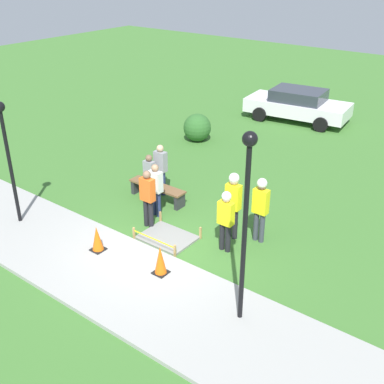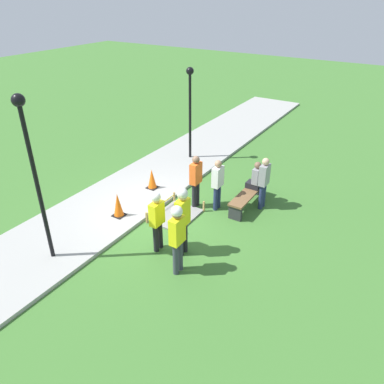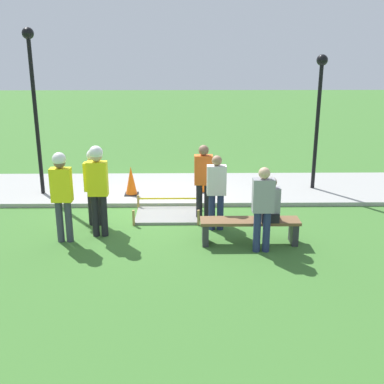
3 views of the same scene
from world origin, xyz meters
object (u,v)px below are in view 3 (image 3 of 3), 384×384
Objects in this scene: lamppost_far at (319,101)px; park_bench at (250,226)px; bystander_in_white_shirt at (263,205)px; worker_assistant at (62,189)px; traffic_cone_near_patch at (206,179)px; traffic_cone_far_patch at (131,181)px; person_seated_on_bench at (270,204)px; lamppost_near at (33,89)px; bystander_in_orange_shirt at (203,178)px; bystander_in_gray_shirt at (216,189)px; worker_trainee at (98,182)px; worker_supervisor at (94,181)px.

park_bench is at bearing 58.29° from lamppost_far.
worker_assistant is at bearing -7.92° from bystander_in_white_shirt.
traffic_cone_near_patch reaches higher than park_bench.
person_seated_on_bench reaches higher than traffic_cone_far_patch.
lamppost_far reaches higher than traffic_cone_near_patch.
park_bench is 6.31m from lamppost_near.
worker_assistant is 3.07m from bystander_in_orange_shirt.
worker_assistant is at bearing -2.29° from park_bench.
traffic_cone_far_patch reaches higher than traffic_cone_near_patch.
park_bench is 1.18× the size of bystander_in_white_shirt.
bystander_in_gray_shirt is 5.26m from lamppost_near.
bystander_in_orange_shirt is at bearing -156.55° from worker_assistant.
park_bench is at bearing 122.46° from bystander_in_orange_shirt.
bystander_in_white_shirt is (-2.83, 3.33, 0.47)m from traffic_cone_far_patch.
bystander_in_orange_shirt is 2.05m from bystander_in_white_shirt.
person_seated_on_bench is 0.22× the size of lamppost_near.
bystander_in_gray_shirt is at bearing -172.31° from worker_trainee.
worker_supervisor is 3.71m from bystander_in_white_shirt.
lamppost_near reaches higher than traffic_cone_near_patch.
worker_trainee is 3.32m from bystander_in_white_shirt.
park_bench is at bearing -7.69° from person_seated_on_bench.
park_bench is at bearing 177.71° from worker_assistant.
traffic_cone_near_patch is 0.35× the size of park_bench.
traffic_cone_near_patch is 3.63m from worker_trainee.
traffic_cone_near_patch is at bearing -75.54° from bystander_in_white_shirt.
lamppost_far is at bearing -149.60° from worker_trainee.
bystander_in_orange_shirt reaches higher than person_seated_on_bench.
bystander_in_gray_shirt is 0.47× the size of lamppost_far.
worker_assistant is at bearing 113.43° from lamppost_near.
lamppost_far is (-2.76, -2.71, 1.49)m from bystander_in_gray_shirt.
worker_trainee is 2.36m from bystander_in_orange_shirt.
worker_assistant is 0.53× the size of lamppost_far.
park_bench is at bearing -65.68° from bystander_in_white_shirt.
lamppost_near is at bearing -49.36° from worker_supervisor.
person_seated_on_bench is 4.07m from worker_assistant.
traffic_cone_near_patch is at bearing -76.84° from park_bench.
traffic_cone_far_patch is 0.43× the size of bystander_in_orange_shirt.
lamppost_near is at bearing -28.21° from bystander_in_gray_shirt.
lamppost_near is (1.93, -2.65, 1.60)m from worker_trainee.
person_seated_on_bench is 1.89m from bystander_in_orange_shirt.
bystander_in_orange_shirt is (-1.78, 1.57, 0.51)m from traffic_cone_far_patch.
worker_assistant is (4.06, -0.20, 0.25)m from person_seated_on_bench.
bystander_in_orange_shirt is (-2.82, -1.22, -0.13)m from worker_assistant.
bystander_in_white_shirt reaches higher than person_seated_on_bench.
bystander_in_orange_shirt reaches higher than bystander_in_white_shirt.
traffic_cone_far_patch is (1.91, 0.22, 0.03)m from traffic_cone_near_patch.
lamppost_far is at bearing -116.72° from person_seated_on_bench.
bystander_in_white_shirt reaches higher than traffic_cone_near_patch.
person_seated_on_bench is (-3.02, 2.99, 0.38)m from traffic_cone_far_patch.
bystander_in_gray_shirt is at bearing -55.23° from bystander_in_white_shirt.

